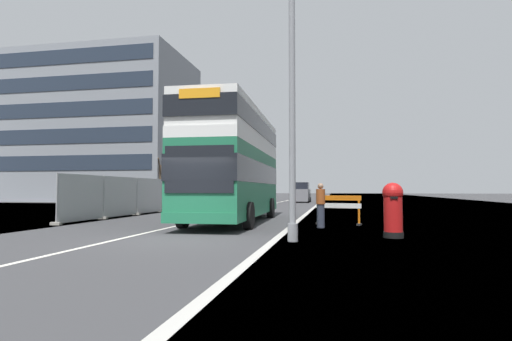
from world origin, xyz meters
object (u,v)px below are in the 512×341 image
at_px(lamppost_foreground, 292,91).
at_px(pedestrian_at_kerb, 321,205).
at_px(car_receding_mid, 301,193).
at_px(roadworks_barrier, 338,206).
at_px(car_oncoming_near, 246,194).
at_px(double_decker_bus, 235,164).
at_px(red_pillar_postbox, 393,207).

xyz_separation_m(lamppost_foreground, pedestrian_at_kerb, (0.62, 4.24, -3.39)).
bearing_deg(car_receding_mid, roadworks_barrier, -82.16).
xyz_separation_m(roadworks_barrier, car_oncoming_near, (-8.28, 19.81, 0.24)).
bearing_deg(double_decker_bus, car_receding_mid, 88.67).
relative_size(red_pillar_postbox, car_receding_mid, 0.39).
height_order(roadworks_barrier, car_oncoming_near, car_oncoming_near).
relative_size(car_oncoming_near, pedestrian_at_kerb, 2.37).
bearing_deg(car_oncoming_near, car_receding_mid, 63.13).
distance_m(roadworks_barrier, pedestrian_at_kerb, 1.70).
distance_m(lamppost_foreground, red_pillar_postbox, 4.64).
height_order(car_oncoming_near, car_receding_mid, car_receding_mid).
bearing_deg(pedestrian_at_kerb, double_decker_bus, 151.62).
bearing_deg(pedestrian_at_kerb, red_pillar_postbox, -50.73).
xyz_separation_m(roadworks_barrier, car_receding_mid, (-3.91, 28.43, 0.26)).
height_order(car_receding_mid, pedestrian_at_kerb, car_receding_mid).
height_order(red_pillar_postbox, roadworks_barrier, red_pillar_postbox).
distance_m(double_decker_bus, car_oncoming_near, 19.68).
distance_m(car_oncoming_near, pedestrian_at_kerb, 22.69).
xyz_separation_m(double_decker_bus, car_oncoming_near, (-3.72, 19.26, -1.57)).
relative_size(double_decker_bus, pedestrian_at_kerb, 6.31).
xyz_separation_m(red_pillar_postbox, roadworks_barrier, (-1.59, 4.32, -0.13)).
bearing_deg(roadworks_barrier, car_receding_mid, 97.84).
height_order(car_oncoming_near, pedestrian_at_kerb, car_oncoming_near).
bearing_deg(lamppost_foreground, roadworks_barrier, 77.48).
xyz_separation_m(car_oncoming_near, car_receding_mid, (4.37, 8.62, 0.02)).
distance_m(roadworks_barrier, car_receding_mid, 28.70).
bearing_deg(lamppost_foreground, double_decker_bus, 117.28).
bearing_deg(roadworks_barrier, pedestrian_at_kerb, -113.15).
relative_size(car_receding_mid, pedestrian_at_kerb, 2.50).
height_order(double_decker_bus, pedestrian_at_kerb, double_decker_bus).
relative_size(car_oncoming_near, car_receding_mid, 0.95).
distance_m(double_decker_bus, lamppost_foreground, 7.33).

